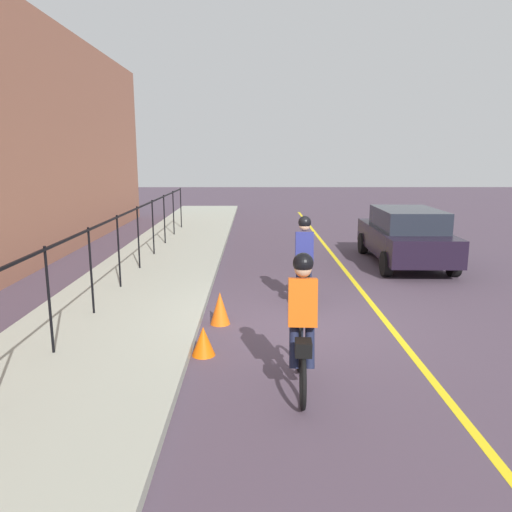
% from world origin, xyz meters
% --- Properties ---
extents(ground_plane, '(80.00, 80.00, 0.00)m').
position_xyz_m(ground_plane, '(0.00, 0.00, 0.00)').
color(ground_plane, '#493B49').
extents(lane_line_centre, '(36.00, 0.12, 0.01)m').
position_xyz_m(lane_line_centre, '(0.00, -1.60, 0.00)').
color(lane_line_centre, yellow).
rests_on(lane_line_centre, ground).
extents(sidewalk, '(40.00, 3.20, 0.15)m').
position_xyz_m(sidewalk, '(0.00, 3.40, 0.07)').
color(sidewalk, '#9C9F90').
rests_on(sidewalk, ground).
extents(iron_fence, '(20.50, 0.04, 1.60)m').
position_xyz_m(iron_fence, '(1.00, 3.80, 1.34)').
color(iron_fence, black).
rests_on(iron_fence, sidewalk).
extents(cyclist_lead, '(1.71, 0.38, 1.83)m').
position_xyz_m(cyclist_lead, '(1.10, -0.18, 0.91)').
color(cyclist_lead, black).
rests_on(cyclist_lead, ground).
extents(cyclist_follow, '(1.71, 0.38, 1.83)m').
position_xyz_m(cyclist_follow, '(-2.71, 0.22, 0.91)').
color(cyclist_follow, black).
rests_on(cyclist_follow, ground).
extents(patrol_sedan, '(4.44, 1.99, 1.58)m').
position_xyz_m(patrol_sedan, '(4.91, -3.40, 0.82)').
color(patrol_sedan, black).
rests_on(patrol_sedan, ground).
extents(traffic_cone_near, '(0.36, 0.36, 0.45)m').
position_xyz_m(traffic_cone_near, '(-1.55, 1.61, 0.23)').
color(traffic_cone_near, '#EA5E0A').
rests_on(traffic_cone_near, ground).
extents(traffic_cone_far, '(0.36, 0.36, 0.60)m').
position_xyz_m(traffic_cone_far, '(-0.12, 1.45, 0.30)').
color(traffic_cone_far, orange).
rests_on(traffic_cone_far, ground).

